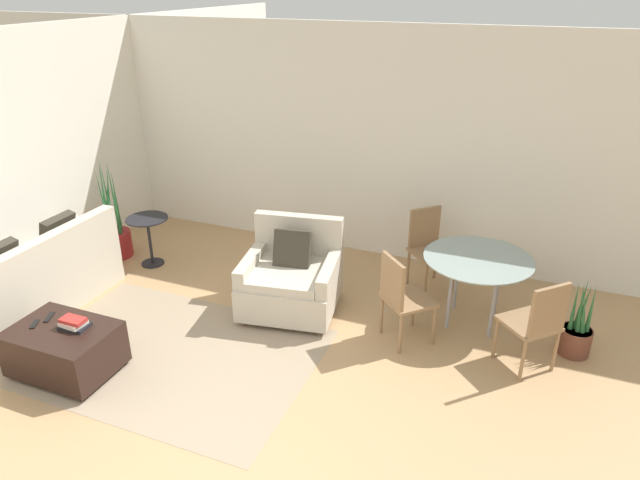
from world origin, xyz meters
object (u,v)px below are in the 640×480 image
object	(u,v)px
dining_chair_near_right	(537,320)
dining_chair_far_left	(428,243)
potted_plant	(114,235)
side_table	(149,232)
armchair	(291,279)
tv_remote_secondary	(34,324)
ottoman	(65,348)
couch	(32,284)
potted_plant_small	(576,334)
book_stack	(74,323)
tv_remote_primary	(49,317)
dining_table	(477,266)
dining_chair_near_left	(401,294)

from	to	relation	value
dining_chair_near_right	dining_chair_far_left	world-z (taller)	same
potted_plant	side_table	world-z (taller)	potted_plant
armchair	potted_plant	bearing A→B (deg)	173.08
tv_remote_secondary	armchair	bearing A→B (deg)	46.47
ottoman	side_table	size ratio (longest dim) A/B	1.45
couch	dining_chair_far_left	world-z (taller)	couch
potted_plant_small	tv_remote_secondary	bearing A→B (deg)	-155.69
book_stack	potted_plant_small	world-z (taller)	potted_plant_small
book_stack	potted_plant	xyz separation A→B (m)	(-1.27, 1.96, -0.21)
tv_remote_primary	armchair	bearing A→B (deg)	44.72
side_table	dining_chair_near_right	world-z (taller)	dining_chair_near_right
couch	book_stack	xyz separation A→B (m)	(1.15, -0.60, 0.17)
dining_chair_near_right	dining_chair_far_left	xyz separation A→B (m)	(-1.20, 1.20, 0.00)
dining_table	dining_chair_near_right	size ratio (longest dim) A/B	1.17
armchair	dining_chair_near_left	world-z (taller)	armchair
couch	side_table	world-z (taller)	couch
dining_table	potted_plant_small	xyz separation A→B (m)	(0.97, -0.18, -0.43)
ottoman	potted_plant	size ratio (longest dim) A/B	0.70
side_table	potted_plant_small	size ratio (longest dim) A/B	0.78
tv_remote_primary	tv_remote_secondary	distance (m)	0.14
book_stack	potted_plant	distance (m)	2.34
couch	tv_remote_primary	bearing A→B (deg)	-33.97
couch	dining_chair_far_left	xyz separation A→B (m)	(3.65, 2.08, 0.20)
book_stack	potted_plant	size ratio (longest dim) A/B	0.20
armchair	potted_plant_small	xyz separation A→B (m)	(2.76, 0.25, -0.14)
potted_plant_small	potted_plant	bearing A→B (deg)	179.36
couch	potted_plant_small	size ratio (longest dim) A/B	2.40
ottoman	armchair	bearing A→B (deg)	50.78
book_stack	dining_chair_near_right	world-z (taller)	dining_chair_near_right
tv_remote_primary	potted_plant	size ratio (longest dim) A/B	0.13
ottoman	dining_chair_near_left	world-z (taller)	dining_chair_near_left
ottoman	dining_chair_far_left	world-z (taller)	dining_chair_far_left
couch	tv_remote_primary	size ratio (longest dim) A/B	11.18
armchair	tv_remote_secondary	distance (m)	2.41
couch	tv_remote_secondary	world-z (taller)	couch
ottoman	couch	bearing A→B (deg)	148.05
side_table	dining_chair_near_right	bearing A→B (deg)	-5.93
couch	potted_plant_small	bearing A→B (deg)	14.07
book_stack	dining_chair_near_right	xyz separation A→B (m)	(3.70, 1.48, 0.03)
tv_remote_secondary	dining_chair_far_left	distance (m)	3.98
side_table	dining_chair_far_left	distance (m)	3.29
armchair	tv_remote_primary	xyz separation A→B (m)	(-1.63, -1.61, 0.10)
dining_chair_near_right	dining_chair_far_left	size ratio (longest dim) A/B	1.00
ottoman	potted_plant_small	distance (m)	4.60
tv_remote_secondary	side_table	size ratio (longest dim) A/B	0.23
ottoman	potted_plant_small	world-z (taller)	potted_plant_small
armchair	potted_plant_small	bearing A→B (deg)	5.20
dining_chair_near_left	side_table	bearing A→B (deg)	171.88
book_stack	side_table	xyz separation A→B (m)	(-0.70, 1.94, -0.06)
tv_remote_primary	dining_chair_near_left	xyz separation A→B (m)	(2.83, 1.44, 0.07)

